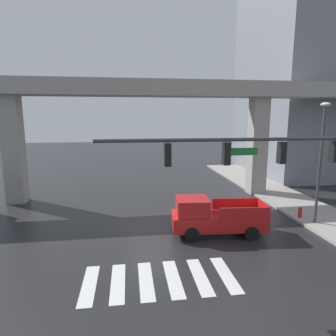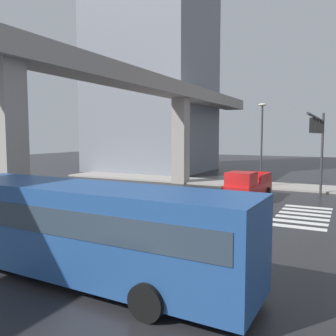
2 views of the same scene
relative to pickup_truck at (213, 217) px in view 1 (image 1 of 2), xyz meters
The scene contains 9 objects.
ground_plane 3.87m from the pickup_truck, 156.06° to the left, with size 120.00×120.00×0.00m, color #232326.
crosswalk_stripes 5.44m from the pickup_truck, 129.68° to the right, with size 6.05×2.80×0.01m.
elevated_overpass 11.07m from the pickup_truck, 113.24° to the left, with size 53.83×2.34×9.18m.
sidewalk_east 8.53m from the pickup_truck, 24.51° to the left, with size 4.00×36.00×0.15m, color #9E9991.
pickup_truck is the anchor object (origin of this frame).
traffic_signal_mast 5.92m from the pickup_truck, 72.33° to the right, with size 10.89×0.32×6.20m.
street_lamp_near_corner 7.44m from the pickup_truck, ahead, with size 0.44×0.70×7.24m.
street_lamp_mid_block 11.32m from the pickup_truck, 52.67° to the left, with size 0.44×0.70×7.24m.
fire_hydrant 6.29m from the pickup_truck, 12.66° to the left, with size 0.24×0.24×0.85m.
Camera 1 is at (-1.12, -16.07, 6.43)m, focal length 30.58 mm.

